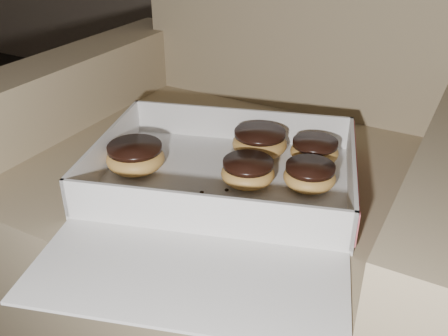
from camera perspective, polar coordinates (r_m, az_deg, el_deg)
armchair at (r=1.04m, az=2.13°, el=-3.60°), size 0.90×0.76×0.94m
bakery_box at (r=0.81m, az=-0.39°, el=-2.40°), size 0.55×0.60×0.07m
donut_a at (r=0.91m, az=10.30°, el=1.97°), size 0.09×0.09×0.04m
donut_b at (r=0.83m, az=2.74°, el=-0.42°), size 0.09×0.09×0.04m
donut_c at (r=0.88m, az=-10.09°, el=1.24°), size 0.10×0.10×0.05m
donut_d at (r=0.92m, az=4.09°, el=2.98°), size 0.10×0.10×0.05m
donut_e at (r=0.83m, az=9.76°, el=-0.87°), size 0.09×0.09×0.04m
crumb_a at (r=0.74m, az=1.27°, el=-6.29°), size 0.01×0.01×0.00m
crumb_b at (r=0.83m, az=-12.55°, el=-2.79°), size 0.01×0.01×0.00m
crumb_c at (r=0.81m, az=-2.55°, el=-2.77°), size 0.01×0.01×0.00m
crumb_d at (r=0.82m, az=0.30°, el=-2.52°), size 0.01×0.01×0.00m
crumb_e at (r=0.77m, az=11.07°, el=-5.48°), size 0.01×0.01×0.00m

